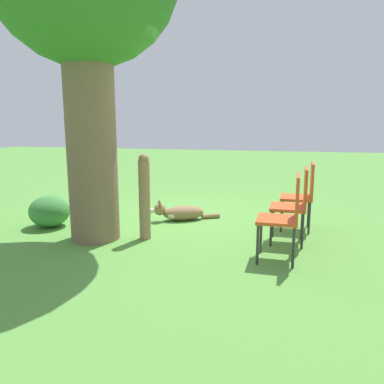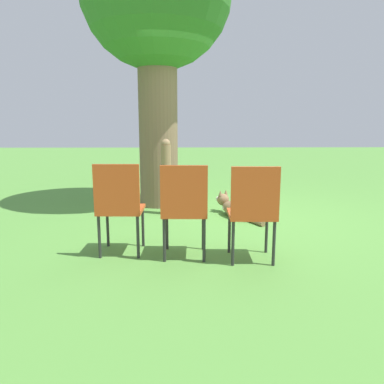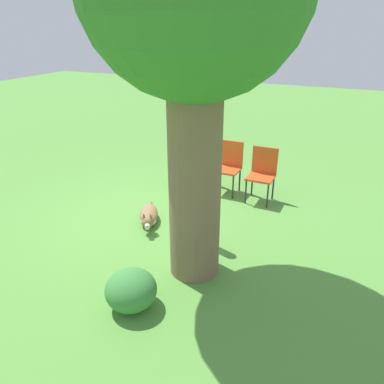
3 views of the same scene
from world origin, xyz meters
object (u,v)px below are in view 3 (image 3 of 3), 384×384
at_px(red_chair_1, 229,164).
at_px(red_chair_2, 262,171).
at_px(dog, 149,216).
at_px(fence_post, 203,208).
at_px(red_chair_0, 198,157).

xyz_separation_m(red_chair_1, red_chair_2, (0.11, 0.64, 0.00)).
height_order(red_chair_1, red_chair_2, same).
xyz_separation_m(dog, red_chair_1, (-1.66, 0.72, 0.42)).
bearing_deg(red_chair_2, fence_post, -10.98).
bearing_deg(red_chair_1, fence_post, 9.54).
height_order(dog, red_chair_1, red_chair_1).
relative_size(dog, fence_post, 0.91).
xyz_separation_m(fence_post, red_chair_1, (-1.84, -0.26, -0.02)).
bearing_deg(fence_post, red_chair_1, -171.86).
relative_size(red_chair_1, red_chair_2, 1.00).
xyz_separation_m(red_chair_0, red_chair_1, (0.11, 0.64, 0.00)).
relative_size(dog, red_chair_0, 1.06).
xyz_separation_m(dog, red_chair_0, (-1.77, 0.08, 0.42)).
xyz_separation_m(fence_post, red_chair_2, (-1.73, 0.38, -0.02)).
bearing_deg(red_chair_2, dog, -39.91).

